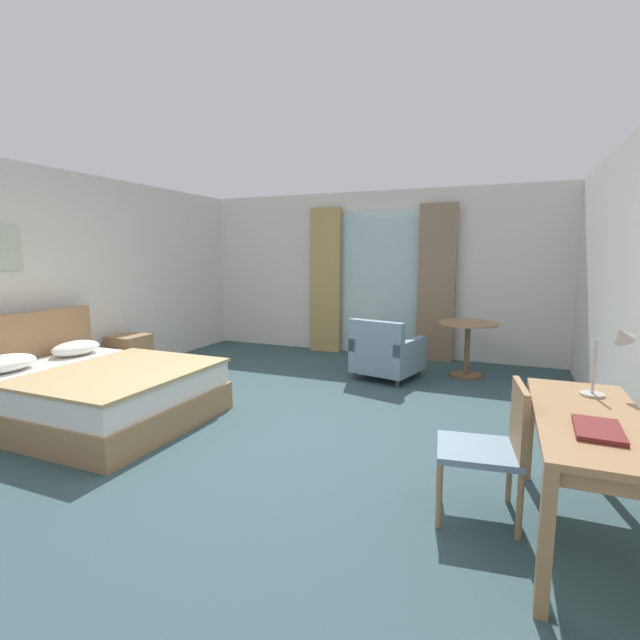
{
  "coord_description": "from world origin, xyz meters",
  "views": [
    {
      "loc": [
        1.96,
        -3.43,
        1.59
      ],
      "look_at": [
        0.4,
        0.38,
        0.99
      ],
      "focal_mm": 25.54,
      "sensor_mm": 36.0,
      "label": 1
    }
  ],
  "objects_px": {
    "closed_book": "(598,430)",
    "framed_picture": "(1,248)",
    "nightstand": "(130,356)",
    "desk_chair": "(493,443)",
    "writing_desk": "(589,432)",
    "round_cafe_table": "(468,336)",
    "desk_lamp": "(615,348)",
    "armchair_by_window": "(386,354)",
    "bed": "(91,391)"
  },
  "relations": [
    {
      "from": "framed_picture",
      "to": "closed_book",
      "type": "bearing_deg",
      "value": -6.73
    },
    {
      "from": "writing_desk",
      "to": "armchair_by_window",
      "type": "distance_m",
      "value": 3.41
    },
    {
      "from": "armchair_by_window",
      "to": "writing_desk",
      "type": "bearing_deg",
      "value": -57.26
    },
    {
      "from": "nightstand",
      "to": "armchair_by_window",
      "type": "relative_size",
      "value": 0.6
    },
    {
      "from": "nightstand",
      "to": "desk_lamp",
      "type": "xyz_separation_m",
      "value": [
        5.13,
        -1.22,
        0.75
      ]
    },
    {
      "from": "bed",
      "to": "armchair_by_window",
      "type": "xyz_separation_m",
      "value": [
        2.28,
        2.49,
        0.04
      ]
    },
    {
      "from": "writing_desk",
      "to": "armchair_by_window",
      "type": "height_order",
      "value": "armchair_by_window"
    },
    {
      "from": "bed",
      "to": "desk_chair",
      "type": "relative_size",
      "value": 2.46
    },
    {
      "from": "desk_chair",
      "to": "desk_lamp",
      "type": "height_order",
      "value": "desk_lamp"
    },
    {
      "from": "bed",
      "to": "armchair_by_window",
      "type": "height_order",
      "value": "bed"
    },
    {
      "from": "nightstand",
      "to": "closed_book",
      "type": "xyz_separation_m",
      "value": [
        4.95,
        -1.94,
        0.47
      ]
    },
    {
      "from": "bed",
      "to": "writing_desk",
      "type": "xyz_separation_m",
      "value": [
        4.12,
        -0.37,
        0.36
      ]
    },
    {
      "from": "nightstand",
      "to": "desk_lamp",
      "type": "bearing_deg",
      "value": -13.41
    },
    {
      "from": "desk_chair",
      "to": "writing_desk",
      "type": "bearing_deg",
      "value": -8.18
    },
    {
      "from": "desk_chair",
      "to": "desk_lamp",
      "type": "relative_size",
      "value": 1.85
    },
    {
      "from": "desk_chair",
      "to": "armchair_by_window",
      "type": "xyz_separation_m",
      "value": [
        -1.35,
        2.79,
        -0.15
      ]
    },
    {
      "from": "writing_desk",
      "to": "desk_chair",
      "type": "bearing_deg",
      "value": 171.82
    },
    {
      "from": "desk_chair",
      "to": "bed",
      "type": "bearing_deg",
      "value": 175.31
    },
    {
      "from": "armchair_by_window",
      "to": "nightstand",
      "type": "bearing_deg",
      "value": -159.57
    },
    {
      "from": "desk_chair",
      "to": "armchair_by_window",
      "type": "height_order",
      "value": "desk_chair"
    },
    {
      "from": "closed_book",
      "to": "round_cafe_table",
      "type": "xyz_separation_m",
      "value": [
        -0.89,
        3.65,
        -0.21
      ]
    },
    {
      "from": "desk_chair",
      "to": "framed_picture",
      "type": "xyz_separation_m",
      "value": [
        -4.75,
        0.3,
        1.18
      ]
    },
    {
      "from": "writing_desk",
      "to": "round_cafe_table",
      "type": "xyz_separation_m",
      "value": [
        -0.89,
        3.4,
        -0.1
      ]
    },
    {
      "from": "bed",
      "to": "nightstand",
      "type": "height_order",
      "value": "bed"
    },
    {
      "from": "bed",
      "to": "armchair_by_window",
      "type": "bearing_deg",
      "value": 47.5
    },
    {
      "from": "nightstand",
      "to": "round_cafe_table",
      "type": "height_order",
      "value": "round_cafe_table"
    },
    {
      "from": "desk_lamp",
      "to": "armchair_by_window",
      "type": "relative_size",
      "value": 0.5
    },
    {
      "from": "armchair_by_window",
      "to": "round_cafe_table",
      "type": "bearing_deg",
      "value": 29.77
    },
    {
      "from": "desk_lamp",
      "to": "armchair_by_window",
      "type": "height_order",
      "value": "desk_lamp"
    },
    {
      "from": "closed_book",
      "to": "framed_picture",
      "type": "distance_m",
      "value": 5.34
    },
    {
      "from": "desk_lamp",
      "to": "writing_desk",
      "type": "bearing_deg",
      "value": -110.14
    },
    {
      "from": "desk_chair",
      "to": "round_cafe_table",
      "type": "bearing_deg",
      "value": 96.99
    },
    {
      "from": "desk_chair",
      "to": "armchair_by_window",
      "type": "bearing_deg",
      "value": 115.92
    },
    {
      "from": "closed_book",
      "to": "round_cafe_table",
      "type": "relative_size",
      "value": 0.45
    },
    {
      "from": "closed_book",
      "to": "writing_desk",
      "type": "bearing_deg",
      "value": 91.6
    },
    {
      "from": "nightstand",
      "to": "armchair_by_window",
      "type": "xyz_separation_m",
      "value": [
        3.12,
        1.16,
        0.05
      ]
    },
    {
      "from": "desk_lamp",
      "to": "round_cafe_table",
      "type": "distance_m",
      "value": 3.15
    },
    {
      "from": "desk_chair",
      "to": "framed_picture",
      "type": "distance_m",
      "value": 4.9
    },
    {
      "from": "closed_book",
      "to": "desk_chair",
      "type": "bearing_deg",
      "value": 148.97
    },
    {
      "from": "writing_desk",
      "to": "framed_picture",
      "type": "distance_m",
      "value": 5.34
    },
    {
      "from": "bed",
      "to": "framed_picture",
      "type": "bearing_deg",
      "value": 179.96
    },
    {
      "from": "bed",
      "to": "round_cafe_table",
      "type": "xyz_separation_m",
      "value": [
        3.23,
        3.03,
        0.26
      ]
    },
    {
      "from": "round_cafe_table",
      "to": "framed_picture",
      "type": "relative_size",
      "value": 1.66
    },
    {
      "from": "bed",
      "to": "desk_chair",
      "type": "distance_m",
      "value": 3.65
    },
    {
      "from": "round_cafe_table",
      "to": "framed_picture",
      "type": "bearing_deg",
      "value": -145.06
    },
    {
      "from": "desk_lamp",
      "to": "closed_book",
      "type": "xyz_separation_m",
      "value": [
        -0.18,
        -0.72,
        -0.28
      ]
    },
    {
      "from": "armchair_by_window",
      "to": "framed_picture",
      "type": "xyz_separation_m",
      "value": [
        -3.39,
        -2.49,
        1.33
      ]
    },
    {
      "from": "nightstand",
      "to": "round_cafe_table",
      "type": "distance_m",
      "value": 4.41
    },
    {
      "from": "round_cafe_table",
      "to": "desk_lamp",
      "type": "bearing_deg",
      "value": -70.03
    },
    {
      "from": "writing_desk",
      "to": "framed_picture",
      "type": "relative_size",
      "value": 3.15
    }
  ]
}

